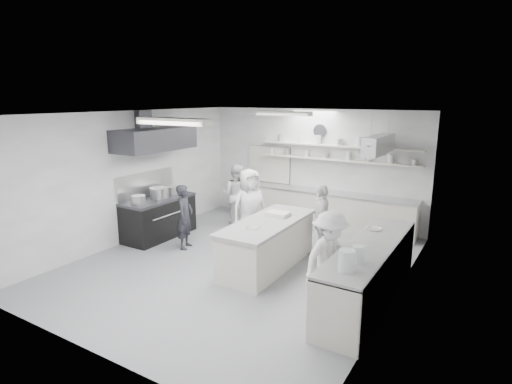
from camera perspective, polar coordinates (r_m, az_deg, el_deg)
The scene contains 27 objects.
floor at distance 8.50m, azimuth -2.14°, elevation -9.93°, with size 6.00×7.00×0.02m, color gray.
ceiling at distance 7.84m, azimuth -2.33°, elevation 10.87°, with size 6.00×7.00×0.02m, color white.
wall_back at distance 11.07m, azimuth 7.78°, elevation 3.52°, with size 6.00×0.04×3.00m, color silver.
wall_front at distance 5.57m, azimuth -22.56°, elevation -6.88°, with size 6.00×0.04×3.00m, color silver.
wall_left at distance 9.97m, azimuth -16.81°, elevation 2.04°, with size 0.04×7.00×3.00m, color silver.
wall_right at distance 6.90m, azimuth 19.09°, elevation -2.84°, with size 0.04×7.00×3.00m, color silver.
stove at distance 10.20m, azimuth -13.25°, elevation -3.58°, with size 0.80×1.80×0.90m, color black.
exhaust_hood at distance 9.84m, azimuth -13.82°, elevation 7.09°, with size 0.85×2.00×0.50m, color #36363C.
back_counter at distance 10.91m, azimuth 8.43°, elevation -2.24°, with size 5.00×0.60×0.92m, color beige.
shelf_lower at distance 10.66m, azimuth 11.00°, elevation 4.40°, with size 4.20×0.26×0.04m, color beige.
shelf_upper at distance 10.61m, azimuth 11.09°, elevation 6.27°, with size 4.20×0.26×0.04m, color beige.
pass_through_window at distance 11.63m, azimuth 1.84°, elevation 3.84°, with size 1.30×0.04×1.00m, color black.
wall_clock at distance 10.84m, azimuth 8.83°, elevation 8.35°, with size 0.32×0.32×0.05m, color white.
right_counter at distance 7.14m, azimuth 15.33°, elevation -10.86°, with size 0.74×3.30×0.94m, color beige.
pot_rack at distance 9.28m, azimuth 16.62°, elevation 6.28°, with size 0.30×1.60×0.40m, color #B7B7B9.
light_fixture_front at distance 6.41m, azimuth -11.34°, elevation 9.54°, with size 1.30×0.25×0.10m, color beige.
light_fixture_rear at distance 9.39m, azimuth 3.84°, elevation 10.78°, with size 1.30×0.25×0.10m, color beige.
prep_island at distance 8.22m, azimuth 1.60°, elevation -7.33°, with size 0.90×2.41×0.89m, color beige.
stove_pot at distance 10.09m, azimuth -13.19°, elevation -0.21°, with size 0.45×0.45×0.29m, color #B7B7B9.
cook_stove at distance 9.25m, azimuth -9.78°, elevation -3.39°, with size 0.52×0.34×1.44m, color #222228.
cook_back at distance 10.85m, azimuth -2.77°, elevation -0.34°, with size 0.78×0.61×1.60m, color white.
cook_island_left at distance 9.29m, azimuth -0.90°, elevation -2.13°, with size 0.85×0.56×1.75m, color white.
cook_island_right at distance 8.75m, azimuth 8.99°, elevation -3.91°, with size 0.91×0.38×1.56m, color white.
cook_right at distance 6.74m, azimuth 10.13°, elevation -9.08°, with size 1.02×0.59×1.58m, color white.
bowl_island_a at distance 7.65m, azimuth -0.46°, elevation -5.11°, with size 0.25×0.25×0.06m, color #B7B7B9.
bowl_island_b at distance 8.53m, azimuth 5.09°, elevation -3.25°, with size 0.19×0.19×0.06m, color beige.
bowl_right at distance 7.73m, azimuth 15.94°, elevation -5.05°, with size 0.26×0.26×0.06m, color beige.
Camera 1 is at (4.31, -6.54, 3.30)m, focal length 28.99 mm.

